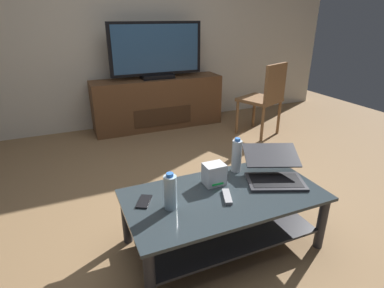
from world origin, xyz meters
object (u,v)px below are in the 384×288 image
dining_chair (266,96)px  router_box (214,174)px  cell_phone (144,201)px  television (156,52)px  media_cabinet (158,103)px  coffee_table (223,210)px  water_bottle_far (237,156)px  laptop (274,171)px  tv_remote (228,196)px  water_bottle_near (170,192)px

dining_chair → router_box: size_ratio=6.33×
cell_phone → television: bearing=99.9°
media_cabinet → cell_phone: media_cabinet is taller
television → coffee_table: bearing=-98.1°
water_bottle_far → cell_phone: bearing=-169.6°
water_bottle_far → router_box: bearing=-156.3°
television → laptop: size_ratio=2.36×
water_bottle_far → tv_remote: water_bottle_far is taller
coffee_table → cell_phone: size_ratio=8.93×
tv_remote → television: bearing=103.1°
water_bottle_near → water_bottle_far: bearing=22.9°
router_box → tv_remote: 0.20m
television → water_bottle_far: size_ratio=4.73×
laptop → cell_phone: 0.90m
dining_chair → laptop: size_ratio=1.79×
laptop → tv_remote: 0.42m
coffee_table → cell_phone: cell_phone is taller
tv_remote → coffee_table: bearing=109.1°
television → dining_chair: 1.47m
television → water_bottle_near: television is taller
television → media_cabinet: bearing=90.0°
water_bottle_near → media_cabinet: bearing=74.0°
television → water_bottle_far: television is taller
television → dining_chair: bearing=-36.4°
router_box → coffee_table: bearing=-89.7°
water_bottle_near → television: bearing=73.9°
dining_chair → cell_phone: bearing=-142.5°
laptop → router_box: (-0.41, 0.10, 0.01)m
router_box → cell_phone: size_ratio=1.03×
media_cabinet → water_bottle_near: media_cabinet is taller
cell_phone → router_box: bearing=33.3°
media_cabinet → television: size_ratio=1.44×
water_bottle_near → water_bottle_far: size_ratio=0.89×
laptop → tv_remote: laptop is taller
media_cabinet → television: 0.67m
media_cabinet → water_bottle_far: media_cabinet is taller
media_cabinet → television: television is taller
laptop → water_bottle_far: size_ratio=2.01×
router_box → cell_phone: 0.49m
coffee_table → water_bottle_near: size_ratio=5.51×
dining_chair → water_bottle_far: size_ratio=3.59×
coffee_table → laptop: size_ratio=2.46×
coffee_table → router_box: (-0.00, 0.14, 0.19)m
dining_chair → cell_phone: 2.47m
router_box → water_bottle_near: water_bottle_near is taller
dining_chair → router_box: dining_chair is taller
media_cabinet → tv_remote: (-0.35, -2.51, 0.07)m
water_bottle_near → laptop: bearing=3.8°
media_cabinet → water_bottle_far: bearing=-93.0°
cell_phone → water_bottle_near: bearing=-12.5°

